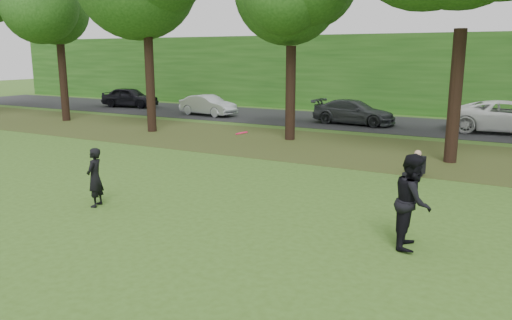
% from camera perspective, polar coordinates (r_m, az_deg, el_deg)
% --- Properties ---
extents(ground, '(120.00, 120.00, 0.00)m').
position_cam_1_polar(ground, '(9.59, -15.42, -11.69)').
color(ground, '#35551A').
rests_on(ground, ground).
extents(leaf_litter, '(60.00, 7.00, 0.01)m').
position_cam_1_polar(leaf_litter, '(20.56, 10.44, 1.27)').
color(leaf_litter, '#423617').
rests_on(leaf_litter, ground).
extents(street, '(70.00, 7.00, 0.02)m').
position_cam_1_polar(street, '(28.18, 15.58, 3.94)').
color(street, black).
rests_on(street, ground).
extents(far_hedge, '(70.00, 3.00, 5.00)m').
position_cam_1_polar(far_hedge, '(33.82, 18.20, 9.32)').
color(far_hedge, '#1D4914').
rests_on(far_hedge, ground).
extents(player_left, '(0.52, 0.63, 1.50)m').
position_cam_1_polar(player_left, '(13.15, -17.94, -1.90)').
color(player_left, black).
rests_on(player_left, ground).
extents(player_right, '(0.82, 1.00, 1.90)m').
position_cam_1_polar(player_right, '(10.31, 17.49, -4.52)').
color(player_right, black).
rests_on(player_right, ground).
extents(parked_cars, '(38.67, 3.92, 1.53)m').
position_cam_1_polar(parked_cars, '(27.35, 15.44, 5.23)').
color(parked_cars, black).
rests_on(parked_cars, street).
extents(frisbee, '(0.37, 0.38, 0.13)m').
position_cam_1_polar(frisbee, '(10.75, -1.65, 3.08)').
color(frisbee, '#EA134D').
rests_on(frisbee, ground).
extents(seated_person, '(0.60, 0.82, 0.83)m').
position_cam_1_polar(seated_person, '(16.45, 17.80, -0.72)').
color(seated_person, black).
rests_on(seated_person, ground).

